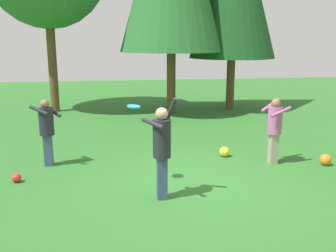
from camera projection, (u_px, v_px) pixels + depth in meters
name	position (u px, v px, depth m)	size (l,w,h in m)	color
ground_plane	(186.00, 184.00, 8.13)	(40.00, 40.00, 0.00)	#2D6B28
person_thrower	(162.00, 145.00, 7.18)	(0.67, 0.67, 1.95)	#38476B
person_catcher	(47.00, 127.00, 9.10)	(0.73, 0.72, 1.61)	#38476B
person_bystander	(275.00, 125.00, 9.26)	(0.64, 0.60, 1.60)	gray
frisbee	(134.00, 106.00, 7.76)	(0.38, 0.37, 0.05)	#2393D1
ball_red	(17.00, 178.00, 8.20)	(0.20, 0.20, 0.20)	red
ball_orange	(325.00, 160.00, 9.29)	(0.27, 0.27, 0.27)	orange
ball_yellow	(224.00, 152.00, 9.95)	(0.26, 0.26, 0.26)	yellow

